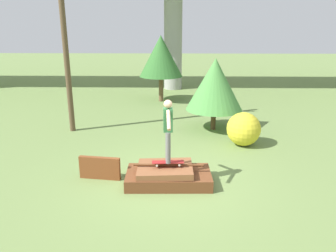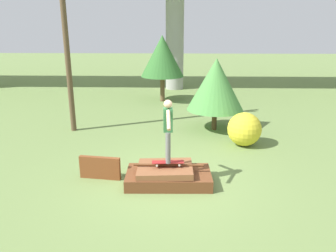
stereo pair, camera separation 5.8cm
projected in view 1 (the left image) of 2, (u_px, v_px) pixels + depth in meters
ground_plane at (169, 183)px, 8.40m from camera, size 80.00×80.00×0.00m
scrap_pile at (168, 175)px, 8.34m from camera, size 2.17×1.20×0.53m
scrap_plank_loose at (100, 168)px, 8.55m from camera, size 1.09×0.26×0.61m
skateboard at (168, 162)px, 8.16m from camera, size 0.81×0.25×0.09m
skater at (168, 127)px, 7.89m from camera, size 0.23×1.19×1.58m
utility_pole at (62, 10)px, 11.29m from camera, size 1.30×0.20×8.51m
tree_behind_left at (161, 56)px, 16.74m from camera, size 2.23×2.23×3.40m
tree_behind_right at (215, 84)px, 12.21m from camera, size 2.14×2.14×2.73m
bush_yellow_flowering at (244, 129)px, 10.89m from camera, size 1.13×1.13×1.13m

